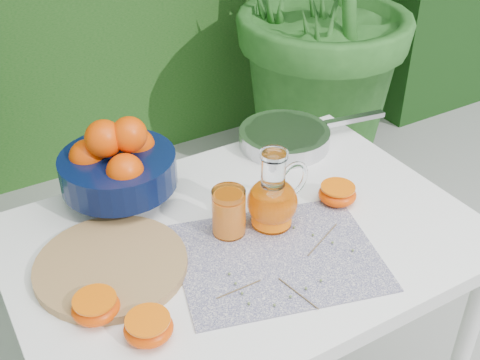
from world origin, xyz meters
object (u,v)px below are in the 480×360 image
fruit_bowl (117,163)px  saute_pan (286,136)px  cutting_board (111,265)px  juice_pitcher (273,199)px  white_table (244,262)px

fruit_bowl → saute_pan: (0.47, 0.01, -0.07)m
cutting_board → saute_pan: saute_pan is taller
fruit_bowl → saute_pan: bearing=0.9°
juice_pitcher → saute_pan: size_ratio=0.42×
fruit_bowl → juice_pitcher: size_ratio=1.55×
white_table → cutting_board: (-0.29, 0.04, 0.09)m
white_table → saute_pan: size_ratio=2.25×
white_table → saute_pan: (0.29, 0.27, 0.11)m
cutting_board → fruit_bowl: size_ratio=1.08×
saute_pan → fruit_bowl: bearing=-179.1°
fruit_bowl → juice_pitcher: fruit_bowl is taller
white_table → juice_pitcher: size_ratio=5.41×
fruit_bowl → saute_pan: 0.48m
cutting_board → juice_pitcher: size_ratio=1.68×
fruit_bowl → saute_pan: fruit_bowl is taller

